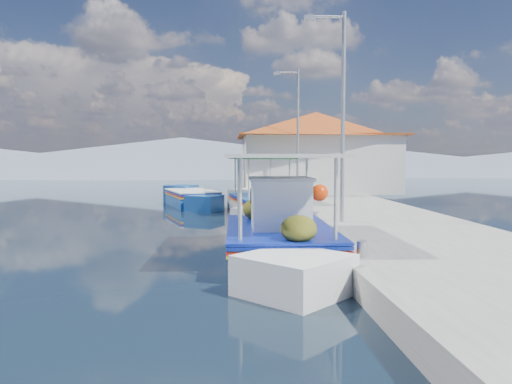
{
  "coord_description": "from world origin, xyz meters",
  "views": [
    {
      "loc": [
        1.28,
        -11.93,
        2.36
      ],
      "look_at": [
        2.16,
        3.18,
        1.3
      ],
      "focal_mm": 34.19,
      "sensor_mm": 36.0,
      "label": 1
    }
  ],
  "objects": [
    {
      "name": "lamp_post_far",
      "position": [
        4.51,
        11.0,
        3.85
      ],
      "size": [
        1.21,
        0.14,
        6.0
      ],
      "color": "#A5A8AD",
      "rests_on": "quay"
    },
    {
      "name": "caique_green_canopy",
      "position": [
        2.69,
        8.7,
        0.39
      ],
      "size": [
        2.79,
        7.0,
        2.65
      ],
      "rotation": [
        0.0,
        0.0,
        -0.15
      ],
      "color": "white",
      "rests_on": "ground"
    },
    {
      "name": "bollards",
      "position": [
        3.8,
        5.25,
        0.65
      ],
      "size": [
        0.2,
        17.2,
        0.3
      ],
      "color": "#A5A8AD",
      "rests_on": "quay"
    },
    {
      "name": "lamp_post_near",
      "position": [
        4.51,
        2.0,
        3.85
      ],
      "size": [
        1.21,
        0.14,
        6.0
      ],
      "color": "#A5A8AD",
      "rests_on": "quay"
    },
    {
      "name": "mountain_ridge",
      "position": [
        6.54,
        56.0,
        2.04
      ],
      "size": [
        171.4,
        96.0,
        5.5
      ],
      "color": "slate",
      "rests_on": "ground"
    },
    {
      "name": "harbor_building",
      "position": [
        6.2,
        15.0,
        2.78
      ],
      "size": [
        10.49,
        10.49,
        4.4
      ],
      "color": "silver",
      "rests_on": "quay"
    },
    {
      "name": "main_caique",
      "position": [
        2.47,
        -0.74,
        0.52
      ],
      "size": [
        2.48,
        8.2,
        2.7
      ],
      "rotation": [
        0.0,
        0.0,
        0.02
      ],
      "color": "white",
      "rests_on": "ground"
    },
    {
      "name": "caique_blue_hull",
      "position": [
        -0.44,
        12.01,
        0.32
      ],
      "size": [
        3.26,
        6.32,
        1.18
      ],
      "rotation": [
        0.0,
        0.0,
        -0.31
      ],
      "color": "#17478E",
      "rests_on": "ground"
    },
    {
      "name": "ground",
      "position": [
        0.0,
        0.0,
        0.0
      ],
      "size": [
        160.0,
        160.0,
        0.0
      ],
      "primitive_type": "plane",
      "color": "black",
      "rests_on": "ground"
    },
    {
      "name": "quay",
      "position": [
        5.9,
        6.0,
        0.25
      ],
      "size": [
        5.0,
        44.0,
        0.5
      ],
      "primitive_type": "cube",
      "color": "#9D9A93",
      "rests_on": "ground"
    }
  ]
}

